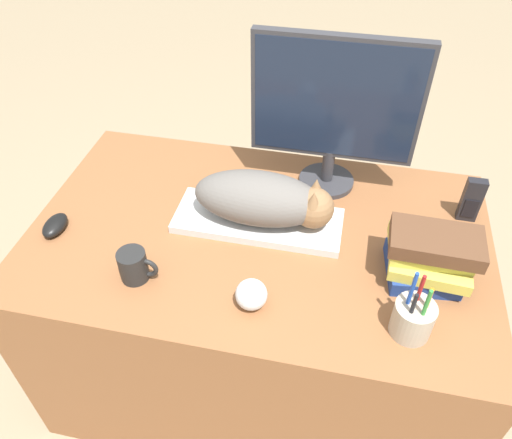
# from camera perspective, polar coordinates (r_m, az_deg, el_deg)

# --- Properties ---
(desk) EXTENTS (1.27, 0.78, 0.70)m
(desk) POSITION_cam_1_polar(r_m,az_deg,el_deg) (1.66, 0.25, -10.17)
(desk) COLOR brown
(desk) RESTS_ON ground_plane
(keyboard) EXTENTS (0.47, 0.18, 0.02)m
(keyboard) POSITION_cam_1_polar(r_m,az_deg,el_deg) (1.41, 0.24, -0.14)
(keyboard) COLOR silver
(keyboard) RESTS_ON desk
(cat) EXTENTS (0.38, 0.17, 0.14)m
(cat) POSITION_cam_1_polar(r_m,az_deg,el_deg) (1.35, 1.22, 2.31)
(cat) COLOR #66605B
(cat) RESTS_ON keyboard
(monitor) EXTENTS (0.47, 0.17, 0.47)m
(monitor) POSITION_cam_1_polar(r_m,az_deg,el_deg) (1.42, 9.03, 12.65)
(monitor) COLOR #333338
(monitor) RESTS_ON desk
(computer_mouse) EXTENTS (0.06, 0.10, 0.04)m
(computer_mouse) POSITION_cam_1_polar(r_m,az_deg,el_deg) (1.49, -21.99, -0.61)
(computer_mouse) COLOR black
(computer_mouse) RESTS_ON desk
(coffee_mug) EXTENTS (0.10, 0.07, 0.09)m
(coffee_mug) POSITION_cam_1_polar(r_m,az_deg,el_deg) (1.28, -13.73, -5.15)
(coffee_mug) COLOR black
(coffee_mug) RESTS_ON desk
(pen_cup) EXTENTS (0.09, 0.09, 0.19)m
(pen_cup) POSITION_cam_1_polar(r_m,az_deg,el_deg) (1.19, 17.49, -10.71)
(pen_cup) COLOR #B2A893
(pen_cup) RESTS_ON desk
(baseball) EXTENTS (0.08, 0.08, 0.08)m
(baseball) POSITION_cam_1_polar(r_m,az_deg,el_deg) (1.19, -0.54, -8.57)
(baseball) COLOR silver
(baseball) RESTS_ON desk
(phone) EXTENTS (0.05, 0.03, 0.14)m
(phone) POSITION_cam_1_polar(r_m,az_deg,el_deg) (1.51, 23.40, 2.04)
(phone) COLOR black
(phone) RESTS_ON desk
(book_stack) EXTENTS (0.22, 0.18, 0.14)m
(book_stack) POSITION_cam_1_polar(r_m,az_deg,el_deg) (1.30, 19.19, -3.89)
(book_stack) COLOR navy
(book_stack) RESTS_ON desk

